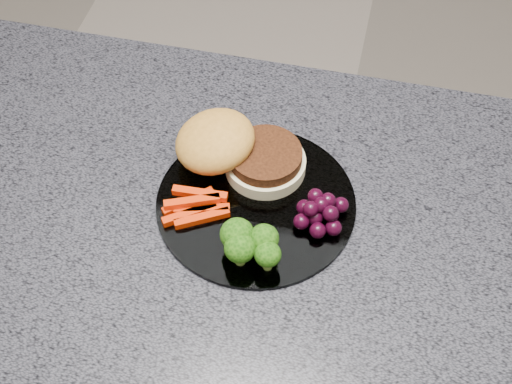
{
  "coord_description": "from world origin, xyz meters",
  "views": [
    {
      "loc": [
        0.07,
        -0.52,
        1.64
      ],
      "look_at": [
        -0.06,
        0.03,
        0.93
      ],
      "focal_mm": 50.0,
      "sensor_mm": 36.0,
      "label": 1
    }
  ],
  "objects_px": {
    "island_cabinet": "(285,378)",
    "burger": "(233,150)",
    "grape_bunch": "(321,212)",
    "plate": "(256,203)"
  },
  "relations": [
    {
      "from": "plate",
      "to": "grape_bunch",
      "type": "xyz_separation_m",
      "value": [
        0.09,
        -0.01,
        0.02
      ]
    },
    {
      "from": "grape_bunch",
      "to": "plate",
      "type": "bearing_deg",
      "value": 173.72
    },
    {
      "from": "burger",
      "to": "plate",
      "type": "bearing_deg",
      "value": -60.3
    },
    {
      "from": "grape_bunch",
      "to": "island_cabinet",
      "type": "bearing_deg",
      "value": -148.16
    },
    {
      "from": "island_cabinet",
      "to": "plate",
      "type": "relative_size",
      "value": 4.62
    },
    {
      "from": "burger",
      "to": "grape_bunch",
      "type": "distance_m",
      "value": 0.15
    },
    {
      "from": "burger",
      "to": "grape_bunch",
      "type": "relative_size",
      "value": 2.87
    },
    {
      "from": "island_cabinet",
      "to": "grape_bunch",
      "type": "relative_size",
      "value": 18.02
    },
    {
      "from": "island_cabinet",
      "to": "burger",
      "type": "xyz_separation_m",
      "value": [
        -0.1,
        0.08,
        0.5
      ]
    },
    {
      "from": "plate",
      "to": "burger",
      "type": "bearing_deg",
      "value": 127.89
    }
  ]
}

